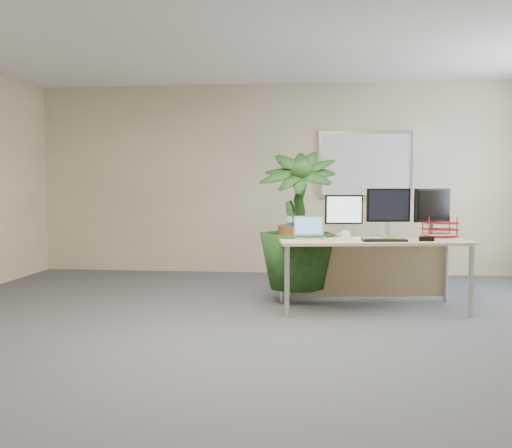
# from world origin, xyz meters

# --- Properties ---
(floor) EXTENTS (8.00, 8.00, 0.00)m
(floor) POSITION_xyz_m (0.00, 0.00, 0.00)
(floor) COLOR #48484D
(floor) RESTS_ON ground
(back_wall) EXTENTS (7.00, 0.04, 2.70)m
(back_wall) POSITION_xyz_m (0.00, 4.00, 1.35)
(back_wall) COLOR tan
(back_wall) RESTS_ON floor
(whiteboard) EXTENTS (1.30, 0.04, 0.95)m
(whiteboard) POSITION_xyz_m (1.20, 3.97, 1.55)
(whiteboard) COLOR #B6B5BB
(whiteboard) RESTS_ON back_wall
(desk) EXTENTS (1.96, 1.01, 0.72)m
(desk) POSITION_xyz_m (1.06, 1.78, 0.57)
(desk) COLOR tan
(desk) RESTS_ON floor
(floor_plant) EXTENTS (0.93, 0.93, 1.50)m
(floor_plant) POSITION_xyz_m (0.30, 1.99, 0.75)
(floor_plant) COLOR #133615
(floor_plant) RESTS_ON floor
(monitor_left) EXTENTS (0.40, 0.18, 0.44)m
(monitor_left) POSITION_xyz_m (0.80, 1.91, 0.98)
(monitor_left) COLOR #B5B5BA
(monitor_left) RESTS_ON desk
(monitor_right) EXTENTS (0.46, 0.21, 0.51)m
(monitor_right) POSITION_xyz_m (1.28, 2.00, 1.02)
(monitor_right) COLOR #B5B5BA
(monitor_right) RESTS_ON desk
(monitor_dark) EXTENTS (0.42, 0.27, 0.51)m
(monitor_dark) POSITION_xyz_m (1.74, 2.03, 1.02)
(monitor_dark) COLOR #B5B5BA
(monitor_dark) RESTS_ON desk
(laptop) EXTENTS (0.35, 0.31, 0.23)m
(laptop) POSITION_xyz_m (0.44, 1.73, 0.78)
(laptop) COLOR silver
(laptop) RESTS_ON desk
(keyboard) EXTENTS (0.44, 0.19, 0.02)m
(keyboard) POSITION_xyz_m (1.17, 1.46, 0.73)
(keyboard) COLOR black
(keyboard) RESTS_ON desk
(coffee_mug) EXTENTS (0.12, 0.08, 0.09)m
(coffee_mug) POSITION_xyz_m (0.80, 1.58, 0.77)
(coffee_mug) COLOR white
(coffee_mug) RESTS_ON desk
(spiral_notebook) EXTENTS (0.32, 0.25, 0.01)m
(spiral_notebook) POSITION_xyz_m (1.03, 1.66, 0.73)
(spiral_notebook) COLOR silver
(spiral_notebook) RESTS_ON desk
(orange_pen) EXTENTS (0.14, 0.08, 0.01)m
(orange_pen) POSITION_xyz_m (1.03, 1.68, 0.74)
(orange_pen) COLOR orange
(orange_pen) RESTS_ON spiral_notebook
(yellow_highlighter) EXTENTS (0.13, 0.03, 0.02)m
(yellow_highlighter) POSITION_xyz_m (1.28, 1.68, 0.73)
(yellow_highlighter) COLOR #FFF61A
(yellow_highlighter) RESTS_ON desk
(water_bottle) EXTENTS (0.07, 0.07, 0.28)m
(water_bottle) POSITION_xyz_m (0.24, 1.86, 0.86)
(water_bottle) COLOR silver
(water_bottle) RESTS_ON desk
(letter_tray) EXTENTS (0.35, 0.28, 0.15)m
(letter_tray) POSITION_xyz_m (1.81, 1.99, 0.79)
(letter_tray) COLOR maroon
(letter_tray) RESTS_ON desk
(stapler) EXTENTS (0.15, 0.06, 0.05)m
(stapler) POSITION_xyz_m (1.59, 1.52, 0.75)
(stapler) COLOR black
(stapler) RESTS_ON desk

